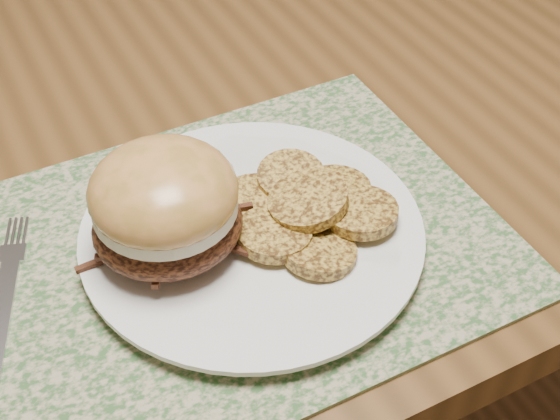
% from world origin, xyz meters
% --- Properties ---
extents(ground, '(3.50, 3.50, 0.00)m').
position_xyz_m(ground, '(0.00, 0.00, 0.00)').
color(ground, brown).
rests_on(ground, ground).
extents(dining_table, '(1.50, 0.90, 0.75)m').
position_xyz_m(dining_table, '(0.00, 0.00, 0.67)').
color(dining_table, brown).
rests_on(dining_table, ground).
extents(placemat, '(0.45, 0.33, 0.00)m').
position_xyz_m(placemat, '(-0.30, -0.26, 0.75)').
color(placemat, '#386031').
rests_on(placemat, dining_table).
extents(dinner_plate, '(0.26, 0.26, 0.02)m').
position_xyz_m(dinner_plate, '(-0.27, -0.26, 0.76)').
color(dinner_plate, white).
rests_on(dinner_plate, placemat).
extents(pork_sandwich, '(0.12, 0.12, 0.09)m').
position_xyz_m(pork_sandwich, '(-0.34, -0.25, 0.81)').
color(pork_sandwich, black).
rests_on(pork_sandwich, dinner_plate).
extents(roasted_potatoes, '(0.15, 0.15, 0.04)m').
position_xyz_m(roasted_potatoes, '(-0.23, -0.27, 0.78)').
color(roasted_potatoes, gold).
rests_on(roasted_potatoes, dinner_plate).
extents(fork, '(0.07, 0.17, 0.00)m').
position_xyz_m(fork, '(-0.47, -0.23, 0.76)').
color(fork, silver).
rests_on(fork, placemat).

